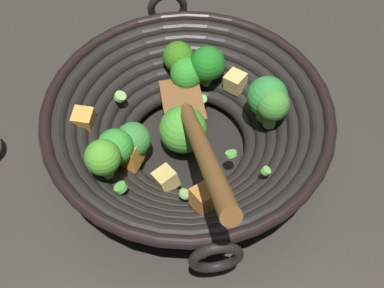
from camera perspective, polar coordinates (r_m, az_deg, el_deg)
ground_plane at (r=0.68m, az=-0.42°, el=-0.67°), size 4.00×4.00×0.00m
wok at (r=0.63m, az=-0.46°, el=2.18°), size 0.34×0.37×0.21m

